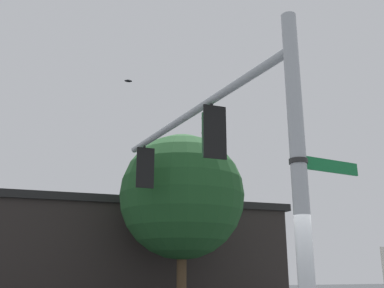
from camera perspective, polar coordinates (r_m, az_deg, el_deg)
signal_pole at (r=7.26m, az=13.82°, el=-4.77°), size 0.26×0.26×6.07m
mast_arm at (r=10.90m, az=-0.34°, el=3.87°), size 1.12×7.52×0.19m
traffic_light_nearest_pole at (r=9.78m, az=2.54°, el=1.33°), size 0.54×0.49×1.31m
traffic_light_mid_inner at (r=13.23m, az=-6.31°, el=-3.21°), size 0.54×0.49×1.31m
street_name_sign at (r=7.60m, az=15.87°, el=-2.52°), size 1.49×0.34×0.22m
bird_flying at (r=16.11m, az=-8.27°, el=8.12°), size 0.29×0.41×0.14m
storefront_building at (r=20.00m, az=-8.16°, el=-14.27°), size 13.18×6.83×4.46m
tree_by_storefront at (r=15.65m, az=-1.30°, el=-6.80°), size 4.40×4.40×6.40m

